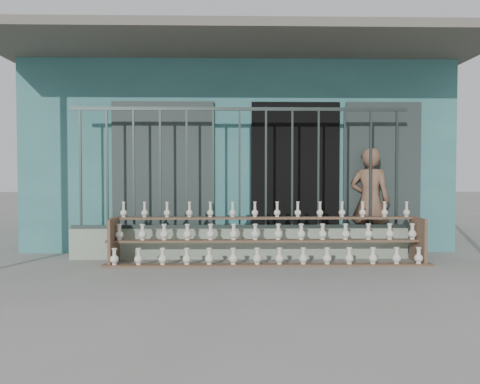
{
  "coord_description": "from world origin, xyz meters",
  "views": [
    {
      "loc": [
        -0.14,
        -5.65,
        1.23
      ],
      "look_at": [
        0.0,
        1.0,
        1.0
      ],
      "focal_mm": 35.0,
      "sensor_mm": 36.0,
      "label": 1
    }
  ],
  "objects": [
    {
      "name": "workshop_building",
      "position": [
        0.0,
        4.23,
        1.62
      ],
      "size": [
        7.4,
        6.6,
        3.21
      ],
      "color": "#346D6D",
      "rests_on": "ground"
    },
    {
      "name": "elderly_woman",
      "position": [
        2.05,
        1.6,
        0.83
      ],
      "size": [
        0.72,
        0.62,
        1.67
      ],
      "primitive_type": "imported",
      "rotation": [
        0.0,
        0.0,
        2.71
      ],
      "color": "brown",
      "rests_on": "ground"
    },
    {
      "name": "ground",
      "position": [
        0.0,
        0.0,
        0.0
      ],
      "size": [
        60.0,
        60.0,
        0.0
      ],
      "primitive_type": "plane",
      "color": "slate"
    },
    {
      "name": "parapet_wall",
      "position": [
        0.0,
        1.3,
        0.23
      ],
      "size": [
        5.0,
        0.2,
        0.45
      ],
      "primitive_type": "cube",
      "color": "gray",
      "rests_on": "ground"
    },
    {
      "name": "security_fence",
      "position": [
        -0.0,
        1.3,
        1.35
      ],
      "size": [
        5.0,
        0.04,
        1.8
      ],
      "color": "#283330",
      "rests_on": "parapet_wall"
    },
    {
      "name": "shelf_rack",
      "position": [
        0.38,
        0.88,
        0.36
      ],
      "size": [
        4.5,
        0.68,
        0.85
      ],
      "color": "brown",
      "rests_on": "ground"
    }
  ]
}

